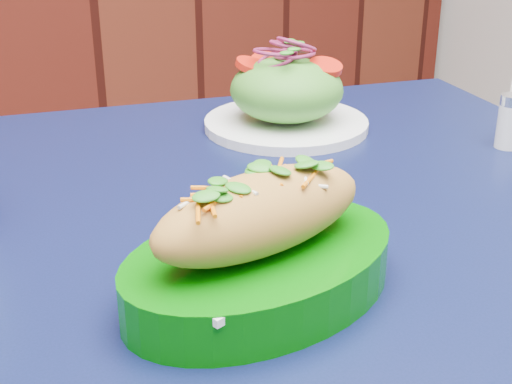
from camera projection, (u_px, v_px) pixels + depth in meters
cafe_table at (287, 289)px, 0.72m from camera, size 1.00×1.00×0.75m
banh_mi_basket at (261, 247)px, 0.53m from camera, size 0.24×0.16×0.11m
salad_plate at (286, 96)px, 0.90m from camera, size 0.21×0.21×0.11m
salt_shaker at (510, 122)px, 0.84m from camera, size 0.03×0.03×0.06m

